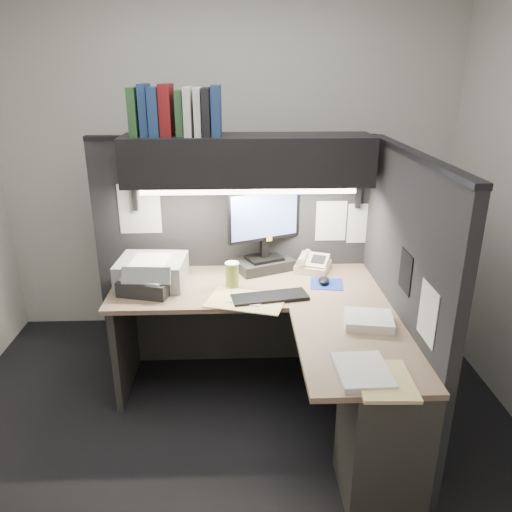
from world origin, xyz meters
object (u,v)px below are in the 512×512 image
(desk, at_px, (306,371))
(printer, at_px, (152,271))
(monitor, at_px, (264,239))
(keyboard, at_px, (270,297))
(coffee_cup, at_px, (232,276))
(telephone, at_px, (313,264))
(overhead_shelf, at_px, (248,160))
(notebook_stack, at_px, (148,284))

(desk, relative_size, printer, 4.06)
(monitor, relative_size, keyboard, 1.23)
(coffee_cup, height_order, printer, printer)
(desk, distance_m, telephone, 0.87)
(telephone, bearing_deg, coffee_cup, -133.23)
(monitor, distance_m, coffee_cup, 0.39)
(telephone, bearing_deg, printer, -148.68)
(keyboard, bearing_deg, printer, 149.45)
(overhead_shelf, bearing_deg, coffee_cup, -116.10)
(monitor, height_order, notebook_stack, monitor)
(notebook_stack, bearing_deg, keyboard, -10.54)
(coffee_cup, distance_m, printer, 0.52)
(coffee_cup, xyz_separation_m, printer, (-0.51, 0.08, 0.01))
(notebook_stack, bearing_deg, desk, -27.58)
(desk, bearing_deg, notebook_stack, 152.42)
(keyboard, xyz_separation_m, printer, (-0.74, 0.26, 0.07))
(monitor, height_order, telephone, monitor)
(printer, bearing_deg, keyboard, -15.66)
(coffee_cup, bearing_deg, overhead_shelf, 63.90)
(overhead_shelf, height_order, keyboard, overhead_shelf)
(desk, height_order, coffee_cup, coffee_cup)
(desk, height_order, overhead_shelf, overhead_shelf)
(monitor, xyz_separation_m, coffee_cup, (-0.22, -0.29, -0.15))
(keyboard, height_order, notebook_stack, notebook_stack)
(telephone, bearing_deg, overhead_shelf, -153.46)
(desk, xyz_separation_m, notebook_stack, (-0.93, 0.49, 0.33))
(keyboard, distance_m, notebook_stack, 0.76)
(keyboard, relative_size, printer, 1.09)
(overhead_shelf, height_order, monitor, overhead_shelf)
(overhead_shelf, distance_m, notebook_stack, 1.00)
(overhead_shelf, relative_size, printer, 3.70)
(telephone, bearing_deg, notebook_stack, -142.50)
(printer, bearing_deg, coffee_cup, -4.84)
(desk, bearing_deg, monitor, 102.99)
(monitor, relative_size, telephone, 2.50)
(monitor, xyz_separation_m, telephone, (0.33, -0.03, -0.18))
(coffee_cup, distance_m, notebook_stack, 0.53)
(desk, relative_size, monitor, 3.00)
(keyboard, distance_m, telephone, 0.55)
(coffee_cup, bearing_deg, printer, 171.23)
(coffee_cup, relative_size, notebook_stack, 0.50)
(overhead_shelf, bearing_deg, keyboard, -73.64)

